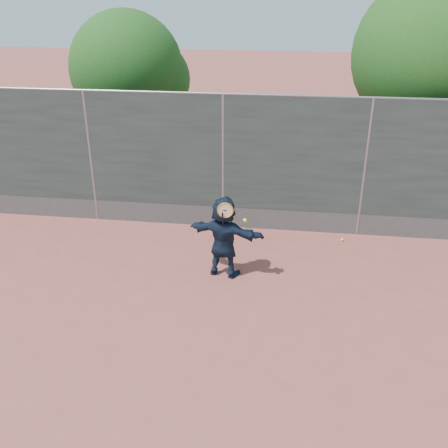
# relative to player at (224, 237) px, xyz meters

# --- Properties ---
(ground) EXTENTS (80.00, 80.00, 0.00)m
(ground) POSITION_rel_player_xyz_m (-0.31, -1.41, -0.79)
(ground) COLOR #9E4C42
(ground) RESTS_ON ground
(player) EXTENTS (1.53, 0.78, 1.58)m
(player) POSITION_rel_player_xyz_m (0.00, 0.00, 0.00)
(player) COLOR #142137
(player) RESTS_ON ground
(ball_ground) EXTENTS (0.07, 0.07, 0.07)m
(ball_ground) POSITION_rel_player_xyz_m (2.34, 1.69, -0.75)
(ball_ground) COLOR #F6F336
(ball_ground) RESTS_ON ground
(fence) EXTENTS (20.00, 0.06, 3.03)m
(fence) POSITION_rel_player_xyz_m (-0.31, 2.09, 0.79)
(fence) COLOR #38423D
(fence) RESTS_ON ground
(swing_action) EXTENTS (0.54, 0.21, 0.51)m
(swing_action) POSITION_rel_player_xyz_m (0.08, -0.21, 0.59)
(swing_action) COLOR orange
(swing_action) RESTS_ON ground
(tree_right) EXTENTS (3.78, 3.60, 5.39)m
(tree_right) POSITION_rel_player_xyz_m (4.38, 4.34, 2.70)
(tree_right) COLOR #382314
(tree_right) RESTS_ON ground
(tree_left) EXTENTS (3.15, 3.00, 4.53)m
(tree_left) POSITION_rel_player_xyz_m (-3.16, 5.14, 2.15)
(tree_left) COLOR #382314
(tree_left) RESTS_ON ground
(weed_clump) EXTENTS (0.68, 0.07, 0.30)m
(weed_clump) POSITION_rel_player_xyz_m (-0.01, 1.97, -0.65)
(weed_clump) COLOR #387226
(weed_clump) RESTS_ON ground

